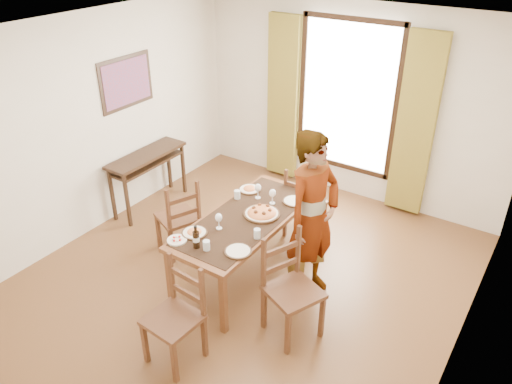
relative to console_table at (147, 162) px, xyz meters
The scene contains 22 objects.
ground 2.22m from the console_table, 16.47° to the right, with size 5.00×5.00×0.00m, color brown.
room_shell 2.25m from the console_table, 13.10° to the right, with size 4.60×5.10×2.74m.
console_table is the anchor object (origin of this frame).
dining_table 2.05m from the console_table, 14.39° to the right, with size 0.80×1.89×0.76m.
chair_west 1.26m from the console_table, 29.30° to the right, with size 0.57×0.57×0.99m.
chair_north 2.23m from the console_table, 13.33° to the left, with size 0.44×0.44×0.95m.
chair_south 2.87m from the console_table, 41.05° to the right, with size 0.47×0.47×1.01m.
chair_east 3.03m from the console_table, 19.57° to the right, with size 0.62×0.62×1.06m.
man 2.76m from the console_table, ahead, with size 0.60×0.77×1.87m, color #9C9EA4.
plate_sw 2.03m from the console_table, 31.77° to the right, with size 0.27×0.27×0.05m, color silver, non-canonical shape.
plate_se 2.53m from the console_table, 25.34° to the right, with size 0.27×0.27×0.05m, color silver, non-canonical shape.
plate_nw 1.68m from the console_table, ahead, with size 0.27×0.27×0.05m, color silver, non-canonical shape.
plate_ne 2.26m from the console_table, ahead, with size 0.27×0.27×0.05m, color silver, non-canonical shape.
pasta_platter 2.14m from the console_table, 10.28° to the right, with size 0.40×0.40×0.10m, color #CE491A, non-canonical shape.
caprese_plate 2.09m from the console_table, 37.29° to the right, with size 0.20×0.20×0.04m, color silver, non-canonical shape.
wine_glass_a 2.07m from the console_table, 24.43° to the right, with size 0.08×0.08×0.18m, color white, non-canonical shape.
wine_glass_b 2.08m from the console_table, ahead, with size 0.08×0.08×0.18m, color white, non-canonical shape.
wine_glass_c 1.87m from the console_table, ahead, with size 0.08×0.08×0.18m, color white, non-canonical shape.
tumbler_a 2.43m from the console_table, 18.56° to the right, with size 0.07×0.07×0.10m, color silver.
tumbler_b 1.69m from the console_table, ahead, with size 0.07×0.07×0.10m, color silver.
tumbler_c 2.34m from the console_table, 31.28° to the right, with size 0.07×0.07×0.10m, color silver.
wine_bottle 2.27m from the console_table, 33.21° to the right, with size 0.07×0.07×0.25m, color black, non-canonical shape.
Camera 1 is at (2.57, -3.66, 3.64)m, focal length 35.00 mm.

